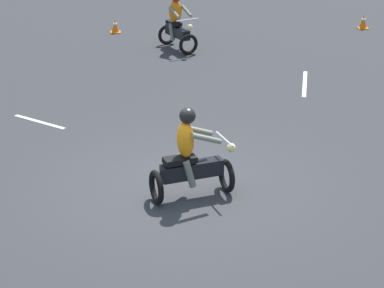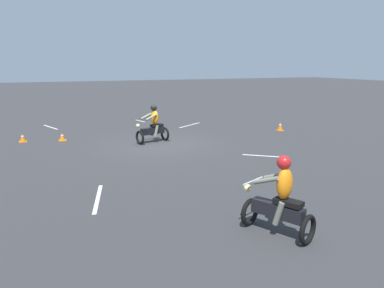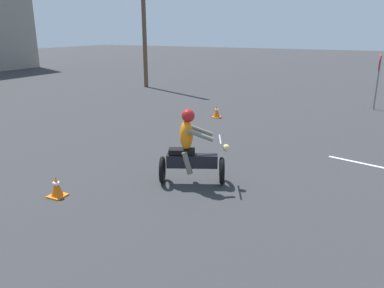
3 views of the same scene
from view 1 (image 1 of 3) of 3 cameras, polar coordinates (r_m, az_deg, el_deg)
name	(u,v)px [view 1 (image 1 of 3)]	position (r m, az deg, el deg)	size (l,w,h in m)	color
ground_plane	(182,185)	(13.47, -0.76, -3.17)	(120.00, 120.00, 0.00)	#333335
motorcycle_rider_foreground	(190,159)	(12.74, -0.15, -1.16)	(1.56, 0.99, 1.66)	black
motorcycle_rider_background	(177,25)	(21.91, -1.16, 9.07)	(1.14, 1.53, 1.66)	black
traffic_cone_mid_center	(363,22)	(25.05, 12.93, 9.06)	(0.32, 0.32, 0.46)	orange
traffic_cone_far_right	(115,26)	(24.04, -5.87, 8.91)	(0.32, 0.32, 0.43)	orange
lane_stripe_n	(305,84)	(19.17, 8.59, 4.58)	(0.10, 2.11, 0.01)	silver
lane_stripe_nw	(39,122)	(16.75, -11.55, 1.68)	(0.10, 1.48, 0.01)	silver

